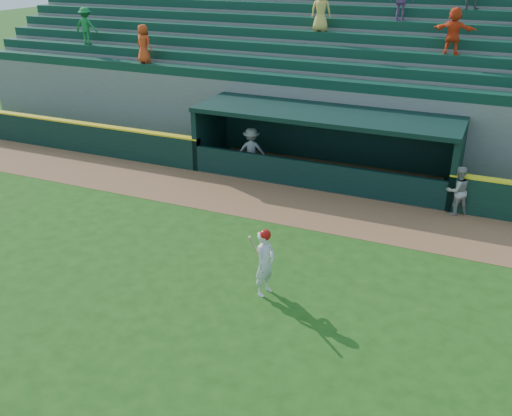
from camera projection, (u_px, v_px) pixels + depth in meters
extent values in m
plane|color=#1E4812|center=(231.00, 278.00, 14.56)|extent=(120.00, 120.00, 0.00)
cube|color=brown|center=(296.00, 206.00, 18.65)|extent=(40.00, 3.00, 0.01)
cube|color=black|center=(39.00, 131.00, 24.24)|extent=(15.50, 0.30, 1.20)
cube|color=yellow|center=(37.00, 117.00, 23.98)|extent=(15.50, 0.32, 0.06)
imported|color=#969691|center=(458.00, 190.00, 17.79)|extent=(0.98, 0.93, 1.59)
imported|color=#969691|center=(251.00, 150.00, 21.23)|extent=(1.23, 0.95, 1.69)
cube|color=slate|center=(322.00, 177.00, 20.98)|extent=(9.00, 2.60, 0.04)
cube|color=black|center=(211.00, 133.00, 22.19)|extent=(0.20, 2.60, 2.30)
cube|color=black|center=(457.00, 165.00, 18.83)|extent=(0.20, 2.60, 2.30)
cube|color=black|center=(334.00, 138.00, 21.60)|extent=(9.40, 0.20, 2.30)
cube|color=black|center=(325.00, 114.00, 20.00)|extent=(9.40, 2.80, 0.16)
cube|color=black|center=(312.00, 176.00, 19.76)|extent=(9.00, 0.16, 1.00)
cube|color=brown|center=(329.00, 164.00, 21.55)|extent=(8.40, 0.45, 0.10)
cube|color=slate|center=(338.00, 126.00, 21.91)|extent=(34.00, 0.85, 2.91)
cube|color=#0F3828|center=(340.00, 85.00, 21.13)|extent=(34.00, 0.60, 0.36)
cube|color=slate|center=(345.00, 115.00, 22.52)|extent=(34.00, 0.85, 3.36)
cube|color=#0F3828|center=(347.00, 68.00, 21.66)|extent=(34.00, 0.60, 0.36)
cube|color=slate|center=(351.00, 105.00, 23.14)|extent=(34.00, 0.85, 3.81)
cube|color=#0F3828|center=(354.00, 53.00, 22.18)|extent=(34.00, 0.60, 0.36)
cube|color=slate|center=(356.00, 95.00, 23.76)|extent=(34.00, 0.85, 4.26)
cube|color=#0F3828|center=(360.00, 38.00, 22.70)|extent=(34.00, 0.60, 0.36)
cube|color=slate|center=(362.00, 85.00, 24.37)|extent=(34.00, 0.85, 4.71)
cube|color=#0F3828|center=(366.00, 24.00, 23.23)|extent=(34.00, 0.60, 0.36)
cube|color=slate|center=(367.00, 77.00, 24.99)|extent=(34.00, 0.85, 5.16)
cube|color=#0F3828|center=(372.00, 11.00, 23.75)|extent=(34.00, 0.60, 0.36)
cube|color=slate|center=(372.00, 68.00, 25.61)|extent=(34.00, 0.85, 5.61)
cube|color=slate|center=(375.00, 66.00, 26.09)|extent=(34.50, 0.30, 5.61)
imported|color=red|center=(144.00, 44.00, 23.87)|extent=(0.86, 0.66, 1.57)
imported|color=#1A7533|center=(86.00, 26.00, 25.70)|extent=(1.10, 0.73, 1.60)
imported|color=#E0B74F|center=(321.00, 10.00, 22.92)|extent=(0.85, 0.60, 1.64)
imported|color=#83508A|center=(402.00, 0.00, 22.36)|extent=(0.90, 0.38, 1.53)
imported|color=#F0451A|center=(454.00, 31.00, 20.47)|extent=(1.58, 0.69, 1.64)
imported|color=silver|center=(265.00, 263.00, 13.59)|extent=(0.52, 0.68, 1.66)
sphere|color=#AC0E09|center=(265.00, 235.00, 13.28)|extent=(0.27, 0.27, 0.27)
cylinder|color=#D4B788|center=(254.00, 246.00, 13.25)|extent=(0.13, 0.53, 0.76)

